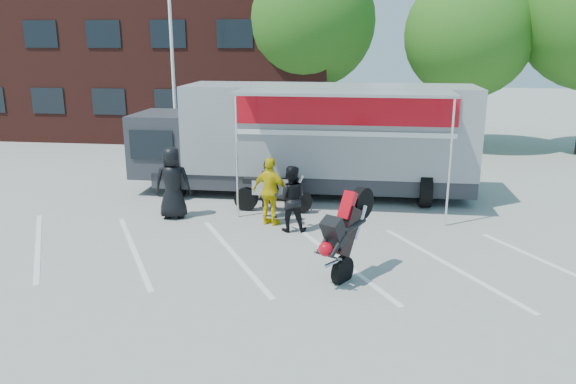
% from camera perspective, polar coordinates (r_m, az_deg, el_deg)
% --- Properties ---
extents(ground, '(100.00, 100.00, 0.00)m').
position_cam_1_polar(ground, '(11.75, 4.03, -8.67)').
color(ground, '#989793').
rests_on(ground, ground).
extents(parking_bay_lines, '(18.09, 13.33, 0.01)m').
position_cam_1_polar(parking_bay_lines, '(12.67, 4.32, -6.83)').
color(parking_bay_lines, white).
rests_on(parking_bay_lines, ground).
extents(office_building, '(18.00, 8.00, 7.00)m').
position_cam_1_polar(office_building, '(30.65, -13.02, 12.49)').
color(office_building, '#4C1E18').
rests_on(office_building, ground).
extents(flagpole, '(1.61, 0.12, 8.00)m').
position_cam_1_polar(flagpole, '(21.83, -11.15, 15.73)').
color(flagpole, white).
rests_on(flagpole, ground).
extents(tree_left, '(6.12, 6.12, 8.64)m').
position_cam_1_polar(tree_left, '(26.87, 2.07, 16.93)').
color(tree_left, '#382314').
rests_on(tree_left, ground).
extents(tree_mid, '(5.44, 5.44, 7.68)m').
position_cam_1_polar(tree_mid, '(26.11, 17.86, 14.93)').
color(tree_mid, '#382314').
rests_on(tree_mid, ground).
extents(transporter_truck, '(10.78, 5.24, 3.42)m').
position_cam_1_polar(transporter_truck, '(17.98, 2.45, -0.12)').
color(transporter_truck, gray).
rests_on(transporter_truck, ground).
extents(parked_motorcycle, '(2.32, 0.84, 1.20)m').
position_cam_1_polar(parked_motorcycle, '(16.06, -1.53, -2.00)').
color(parked_motorcycle, '#AFAFB4').
rests_on(parked_motorcycle, ground).
extents(stunt_bike_rider, '(1.61, 1.92, 2.06)m').
position_cam_1_polar(stunt_bike_rider, '(12.09, 7.13, -8.06)').
color(stunt_bike_rider, black).
rests_on(stunt_bike_rider, ground).
extents(spectator_leather_a, '(1.08, 0.82, 1.99)m').
position_cam_1_polar(spectator_leather_a, '(15.58, -11.65, 0.93)').
color(spectator_leather_a, black).
rests_on(spectator_leather_a, ground).
extents(spectator_leather_b, '(0.69, 0.56, 1.64)m').
position_cam_1_polar(spectator_leather_b, '(15.36, -1.95, 0.37)').
color(spectator_leather_b, black).
rests_on(spectator_leather_b, ground).
extents(spectator_leather_c, '(0.89, 0.72, 1.71)m').
position_cam_1_polar(spectator_leather_c, '(14.23, 0.27, -0.68)').
color(spectator_leather_c, black).
rests_on(spectator_leather_c, ground).
extents(spectator_hivis, '(1.15, 0.81, 1.81)m').
position_cam_1_polar(spectator_hivis, '(14.71, -1.77, 0.04)').
color(spectator_hivis, yellow).
rests_on(spectator_hivis, ground).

